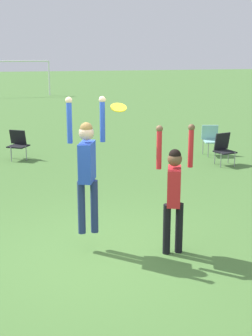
# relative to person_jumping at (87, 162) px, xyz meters

# --- Properties ---
(ground_plane) EXTENTS (120.00, 120.00, 0.00)m
(ground_plane) POSITION_rel_person_jumping_xyz_m (0.12, -0.20, -1.45)
(ground_plane) COLOR #4C7A38
(person_jumping) EXTENTS (0.61, 0.50, 2.18)m
(person_jumping) POSITION_rel_person_jumping_xyz_m (0.00, 0.00, 0.00)
(person_jumping) COLOR navy
(person_jumping) RESTS_ON ground_plane
(person_defending) EXTENTS (0.61, 0.49, 2.06)m
(person_defending) POSITION_rel_person_jumping_xyz_m (1.28, -0.45, -0.36)
(person_defending) COLOR black
(person_defending) RESTS_ON ground_plane
(frisbee) EXTENTS (0.25, 0.23, 0.12)m
(frisbee) POSITION_rel_person_jumping_xyz_m (0.49, -0.06, 0.85)
(frisbee) COLOR yellow
(camping_chair_2) EXTENTS (0.69, 0.76, 0.84)m
(camping_chair_2) POSITION_rel_person_jumping_xyz_m (-1.07, 6.77, -0.96)
(camping_chair_2) COLOR gray
(camping_chair_2) RESTS_ON ground_plane
(camping_chair_3) EXTENTS (0.59, 0.64, 0.88)m
(camping_chair_3) POSITION_rel_person_jumping_xyz_m (4.50, 4.79, -0.95)
(camping_chair_3) COLOR gray
(camping_chair_3) RESTS_ON ground_plane
(camping_chair_4) EXTENTS (0.58, 0.62, 0.90)m
(camping_chair_4) POSITION_rel_person_jumping_xyz_m (4.64, 6.02, -0.92)
(camping_chair_4) COLOR gray
(camping_chair_4) RESTS_ON ground_plane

